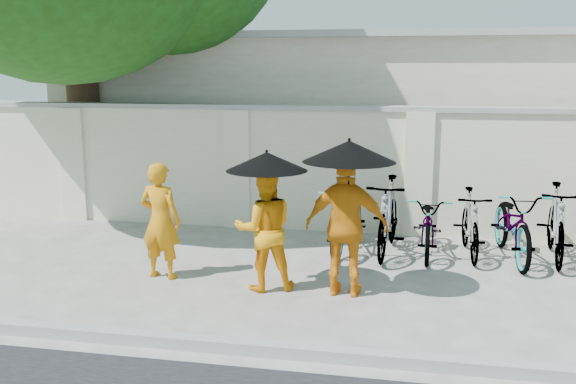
# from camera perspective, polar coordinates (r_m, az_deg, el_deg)

# --- Properties ---
(ground) EXTENTS (80.00, 80.00, 0.00)m
(ground) POSITION_cam_1_polar(r_m,az_deg,el_deg) (7.96, -3.40, -8.75)
(ground) COLOR #B2ADA5
(kerb) EXTENTS (40.00, 0.16, 0.12)m
(kerb) POSITION_cam_1_polar(r_m,az_deg,el_deg) (6.43, -7.29, -13.23)
(kerb) COLOR #969696
(kerb) RESTS_ON ground
(compound_wall) EXTENTS (20.00, 0.30, 2.00)m
(compound_wall) POSITION_cam_1_polar(r_m,az_deg,el_deg) (10.62, 6.11, 1.81)
(compound_wall) COLOR silver
(compound_wall) RESTS_ON ground
(building_behind) EXTENTS (14.00, 6.00, 3.20)m
(building_behind) POSITION_cam_1_polar(r_m,az_deg,el_deg) (14.29, 11.55, 6.43)
(building_behind) COLOR silver
(building_behind) RESTS_ON ground
(monk_left) EXTENTS (0.60, 0.44, 1.52)m
(monk_left) POSITION_cam_1_polar(r_m,az_deg,el_deg) (8.39, -11.28, -2.51)
(monk_left) COLOR orange
(monk_left) RESTS_ON ground
(monk_center) EXTENTS (0.89, 0.79, 1.52)m
(monk_center) POSITION_cam_1_polar(r_m,az_deg,el_deg) (7.80, -2.09, -3.31)
(monk_center) COLOR #FF9E0D
(monk_center) RESTS_ON ground
(parasol_center) EXTENTS (0.97, 0.97, 0.85)m
(parasol_center) POSITION_cam_1_polar(r_m,az_deg,el_deg) (7.55, -1.90, 2.73)
(parasol_center) COLOR black
(parasol_center) RESTS_ON ground
(monk_right) EXTENTS (1.01, 0.46, 1.69)m
(monk_right) POSITION_cam_1_polar(r_m,az_deg,el_deg) (7.61, 5.24, -3.07)
(monk_right) COLOR orange
(monk_right) RESTS_ON ground
(parasol_right) EXTENTS (1.08, 1.08, 0.92)m
(parasol_right) POSITION_cam_1_polar(r_m,az_deg,el_deg) (7.36, 5.45, 3.62)
(parasol_right) COLOR black
(parasol_right) RESTS_ON ground
(bike_0) EXTENTS (0.86, 1.93, 0.98)m
(bike_0) POSITION_cam_1_polar(r_m,az_deg,el_deg) (9.50, 5.36, -2.42)
(bike_0) COLOR #8C8AA6
(bike_0) RESTS_ON ground
(bike_1) EXTENTS (0.69, 1.91, 1.12)m
(bike_1) POSITION_cam_1_polar(r_m,az_deg,el_deg) (9.43, 8.89, -2.16)
(bike_1) COLOR #8C8AA6
(bike_1) RESTS_ON ground
(bike_2) EXTENTS (0.63, 1.74, 0.91)m
(bike_2) POSITION_cam_1_polar(r_m,az_deg,el_deg) (9.50, 12.40, -2.86)
(bike_2) COLOR #8C8AA6
(bike_2) RESTS_ON ground
(bike_3) EXTENTS (0.54, 1.63, 0.97)m
(bike_3) POSITION_cam_1_polar(r_m,az_deg,el_deg) (9.58, 15.90, -2.71)
(bike_3) COLOR #8C8AA6
(bike_3) RESTS_ON ground
(bike_4) EXTENTS (0.87, 2.01, 1.03)m
(bike_4) POSITION_cam_1_polar(r_m,az_deg,el_deg) (9.60, 19.40, -2.72)
(bike_4) COLOR #8C8AA6
(bike_4) RESTS_ON ground
(bike_5) EXTENTS (0.68, 1.83, 1.08)m
(bike_5) POSITION_cam_1_polar(r_m,az_deg,el_deg) (9.77, 22.74, -2.58)
(bike_5) COLOR #8C8AA6
(bike_5) RESTS_ON ground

